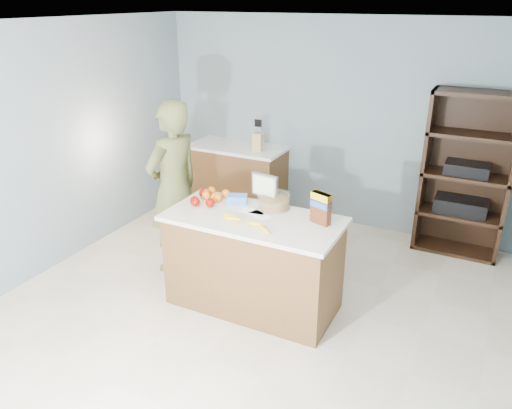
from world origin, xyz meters
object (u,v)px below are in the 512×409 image
at_px(shelving_unit, 466,177).
at_px(person, 174,189).
at_px(counter_peninsula, 254,265).
at_px(cereal_box, 321,206).
at_px(tv, 265,187).

xyz_separation_m(shelving_unit, person, (-2.59, -1.77, 0.03)).
distance_m(counter_peninsula, cereal_box, 0.87).
height_order(shelving_unit, person, shelving_unit).
xyz_separation_m(person, tv, (0.99, 0.06, 0.17)).
relative_size(shelving_unit, cereal_box, 6.60).
relative_size(tv, cereal_box, 1.03).
distance_m(counter_peninsula, person, 1.18).
bearing_deg(counter_peninsula, person, 165.05).
bearing_deg(shelving_unit, counter_peninsula, -127.11).
relative_size(counter_peninsula, person, 0.87).
relative_size(person, tv, 6.33).
height_order(counter_peninsula, cereal_box, cereal_box).
bearing_deg(person, tv, 106.80).
height_order(person, cereal_box, person).
relative_size(shelving_unit, tv, 6.38).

